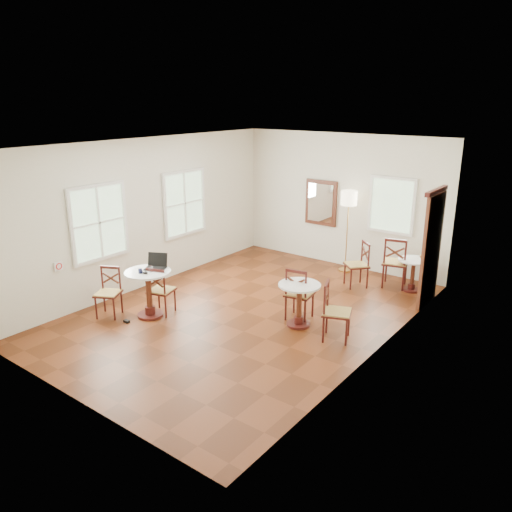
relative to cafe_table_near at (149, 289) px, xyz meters
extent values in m
plane|color=#5F2910|center=(1.27, 1.16, -0.53)|extent=(7.00, 7.00, 0.00)
cube|color=silver|center=(1.27, 4.66, 0.97)|extent=(5.00, 0.02, 3.00)
cube|color=silver|center=(1.27, -2.34, 0.97)|extent=(5.00, 0.02, 3.00)
cube|color=silver|center=(-1.23, 1.16, 0.97)|extent=(0.02, 7.00, 3.00)
cube|color=silver|center=(3.77, 1.16, 0.97)|extent=(0.02, 7.00, 3.00)
cube|color=white|center=(1.27, 1.16, 2.47)|extent=(5.00, 7.00, 0.02)
cube|color=#5C2D1A|center=(3.73, 3.56, 0.52)|extent=(0.06, 0.90, 2.10)
cube|color=#461611|center=(3.71, 3.56, 1.62)|extent=(0.08, 1.02, 0.08)
sphere|color=#BF8C3F|center=(3.67, 3.24, 0.47)|extent=(0.07, 0.07, 0.07)
cube|color=#542516|center=(0.77, 4.62, 0.87)|extent=(0.80, 0.05, 1.05)
cube|color=white|center=(0.77, 4.59, 0.87)|extent=(0.64, 0.02, 0.88)
cube|color=white|center=(-1.20, -0.94, 0.42)|extent=(0.02, 0.16, 0.16)
torus|color=red|center=(-1.19, -0.94, 0.42)|extent=(0.02, 0.12, 0.12)
cube|color=white|center=(-1.20, -0.04, 1.02)|extent=(0.06, 1.22, 1.42)
cube|color=white|center=(-1.20, 2.16, 1.02)|extent=(0.06, 1.22, 1.42)
cube|color=white|center=(2.47, 4.63, 1.02)|extent=(1.02, 0.06, 1.22)
cylinder|color=#461611|center=(0.00, 0.00, -0.50)|extent=(0.46, 0.46, 0.05)
cylinder|color=#461611|center=(0.00, 0.00, -0.41)|extent=(0.18, 0.18, 0.14)
cylinder|color=#542516|center=(0.00, 0.00, -0.07)|extent=(0.10, 0.10, 0.69)
cylinder|color=#461611|center=(0.00, 0.00, 0.25)|extent=(0.16, 0.16, 0.07)
cylinder|color=white|center=(0.00, 0.00, 0.31)|extent=(0.80, 0.80, 0.03)
cylinder|color=#461611|center=(2.32, 1.27, -0.50)|extent=(0.41, 0.41, 0.04)
cylinder|color=#461611|center=(2.32, 1.27, -0.42)|extent=(0.16, 0.16, 0.12)
cylinder|color=#542516|center=(2.32, 1.27, -0.12)|extent=(0.09, 0.09, 0.61)
cylinder|color=#461611|center=(2.32, 1.27, 0.17)|extent=(0.14, 0.14, 0.06)
cylinder|color=white|center=(2.32, 1.27, 0.21)|extent=(0.71, 0.71, 0.03)
cylinder|color=#461611|center=(3.27, 4.03, -0.51)|extent=(0.36, 0.36, 0.04)
cylinder|color=#461611|center=(3.27, 4.03, -0.44)|extent=(0.14, 0.14, 0.11)
cylinder|color=#542516|center=(3.27, 4.03, -0.17)|extent=(0.08, 0.08, 0.54)
cylinder|color=#461611|center=(3.27, 4.03, 0.08)|extent=(0.13, 0.13, 0.05)
cylinder|color=white|center=(3.27, 4.03, 0.12)|extent=(0.63, 0.63, 0.03)
cylinder|color=#461611|center=(0.18, 0.44, -0.31)|extent=(0.03, 0.03, 0.42)
cylinder|color=#461611|center=(0.28, 0.12, -0.31)|extent=(0.03, 0.03, 0.42)
cylinder|color=#461611|center=(-0.14, 0.34, -0.31)|extent=(0.03, 0.03, 0.42)
cylinder|color=#461611|center=(-0.04, 0.02, -0.31)|extent=(0.03, 0.03, 0.42)
cube|color=#461611|center=(0.07, 0.23, -0.10)|extent=(0.51, 0.51, 0.03)
cube|color=#A68343|center=(0.07, 0.23, -0.09)|extent=(0.49, 0.49, 0.04)
cylinder|color=#461611|center=(0.28, 0.12, 0.13)|extent=(0.03, 0.03, 0.47)
cylinder|color=#461611|center=(-0.04, 0.02, 0.13)|extent=(0.03, 0.03, 0.47)
cube|color=#461611|center=(0.12, 0.07, 0.35)|extent=(0.35, 0.13, 0.05)
cube|color=#542516|center=(0.12, 0.07, 0.14)|extent=(0.30, 0.11, 0.21)
cube|color=#542516|center=(0.12, 0.07, 0.14)|extent=(0.30, 0.11, 0.21)
cylinder|color=#461611|center=(-0.65, -0.66, -0.32)|extent=(0.03, 0.03, 0.42)
cylinder|color=#461611|center=(-0.81, -0.37, -0.32)|extent=(0.03, 0.03, 0.42)
cylinder|color=#461611|center=(-0.36, -0.50, -0.32)|extent=(0.03, 0.03, 0.42)
cylinder|color=#461611|center=(-0.52, -0.21, -0.32)|extent=(0.03, 0.03, 0.42)
cube|color=#461611|center=(-0.59, -0.43, -0.10)|extent=(0.55, 0.55, 0.03)
cube|color=#A68343|center=(-0.59, -0.43, -0.09)|extent=(0.53, 0.53, 0.04)
cylinder|color=#461611|center=(-0.81, -0.37, 0.12)|extent=(0.03, 0.03, 0.46)
cylinder|color=#461611|center=(-0.52, -0.21, 0.12)|extent=(0.03, 0.03, 0.46)
cube|color=#461611|center=(-0.67, -0.29, 0.34)|extent=(0.32, 0.20, 0.05)
cube|color=#542516|center=(-0.67, -0.29, 0.13)|extent=(0.27, 0.16, 0.20)
cube|color=#542516|center=(-0.67, -0.29, 0.13)|extent=(0.27, 0.16, 0.20)
cylinder|color=#461611|center=(2.32, 1.73, -0.30)|extent=(0.04, 0.04, 0.45)
cylinder|color=#461611|center=(2.38, 1.38, -0.30)|extent=(0.04, 0.04, 0.45)
cylinder|color=#461611|center=(1.97, 1.67, -0.30)|extent=(0.04, 0.04, 0.45)
cylinder|color=#461611|center=(2.03, 1.32, -0.30)|extent=(0.04, 0.04, 0.45)
cube|color=#461611|center=(2.17, 1.52, -0.07)|extent=(0.51, 0.51, 0.03)
cube|color=#A68343|center=(2.17, 1.52, -0.05)|extent=(0.49, 0.49, 0.04)
cylinder|color=#461611|center=(2.38, 1.38, 0.18)|extent=(0.04, 0.04, 0.50)
cylinder|color=#461611|center=(2.03, 1.32, 0.18)|extent=(0.04, 0.04, 0.50)
cube|color=#461611|center=(2.20, 1.35, 0.41)|extent=(0.38, 0.10, 0.05)
cube|color=#542516|center=(2.20, 1.35, 0.19)|extent=(0.32, 0.08, 0.22)
cube|color=#542516|center=(2.20, 1.35, 0.19)|extent=(0.32, 0.08, 0.22)
cylinder|color=#461611|center=(3.31, 1.10, -0.30)|extent=(0.04, 0.04, 0.45)
cylinder|color=#461611|center=(2.97, 0.97, -0.30)|extent=(0.04, 0.04, 0.45)
cylinder|color=#461611|center=(3.18, 1.44, -0.30)|extent=(0.04, 0.04, 0.45)
cylinder|color=#461611|center=(2.84, 1.31, -0.30)|extent=(0.04, 0.04, 0.45)
cube|color=#461611|center=(3.08, 1.20, -0.07)|extent=(0.57, 0.57, 0.03)
cube|color=#A68343|center=(3.08, 1.20, -0.05)|extent=(0.55, 0.55, 0.04)
cylinder|color=#461611|center=(2.97, 0.97, 0.18)|extent=(0.04, 0.04, 0.50)
cylinder|color=#461611|center=(2.84, 1.31, 0.18)|extent=(0.04, 0.04, 0.50)
cube|color=#461611|center=(2.91, 1.14, 0.41)|extent=(0.17, 0.37, 0.05)
cube|color=#542516|center=(2.91, 1.14, 0.19)|extent=(0.14, 0.31, 0.22)
cube|color=#542516|center=(2.91, 1.14, 0.19)|extent=(0.14, 0.31, 0.22)
cylinder|color=#461611|center=(3.03, 4.29, -0.28)|extent=(0.04, 0.04, 0.50)
cylinder|color=#461611|center=(3.13, 3.90, -0.28)|extent=(0.04, 0.04, 0.50)
cylinder|color=#461611|center=(2.64, 4.19, -0.28)|extent=(0.04, 0.04, 0.50)
cylinder|color=#461611|center=(2.74, 3.80, -0.28)|extent=(0.04, 0.04, 0.50)
cube|color=#461611|center=(2.88, 4.04, -0.02)|extent=(0.59, 0.59, 0.03)
cube|color=#A68343|center=(2.88, 4.04, 0.00)|extent=(0.57, 0.57, 0.04)
cylinder|color=#461611|center=(3.13, 3.90, 0.25)|extent=(0.04, 0.04, 0.56)
cylinder|color=#461611|center=(2.74, 3.80, 0.25)|extent=(0.04, 0.04, 0.56)
cube|color=#461611|center=(2.93, 3.85, 0.51)|extent=(0.42, 0.14, 0.06)
cube|color=#542516|center=(2.93, 3.85, 0.26)|extent=(0.36, 0.11, 0.24)
cube|color=#542516|center=(2.93, 3.85, 0.26)|extent=(0.36, 0.11, 0.24)
cylinder|color=#461611|center=(2.00, 3.57, -0.30)|extent=(0.04, 0.04, 0.44)
cylinder|color=#461611|center=(2.24, 3.83, -0.30)|extent=(0.04, 0.04, 0.44)
cylinder|color=#461611|center=(2.26, 3.33, -0.30)|extent=(0.04, 0.04, 0.44)
cylinder|color=#461611|center=(2.50, 3.59, -0.30)|extent=(0.04, 0.04, 0.44)
cube|color=#461611|center=(2.25, 3.58, -0.08)|extent=(0.61, 0.61, 0.03)
cube|color=#A68343|center=(2.25, 3.58, -0.06)|extent=(0.58, 0.58, 0.04)
cylinder|color=#461611|center=(2.24, 3.83, 0.16)|extent=(0.04, 0.04, 0.49)
cylinder|color=#461611|center=(2.50, 3.59, 0.16)|extent=(0.04, 0.04, 0.49)
cube|color=#461611|center=(2.37, 3.71, 0.39)|extent=(0.30, 0.28, 0.05)
cube|color=#542516|center=(2.37, 3.71, 0.17)|extent=(0.25, 0.23, 0.22)
cube|color=#542516|center=(2.37, 3.71, 0.17)|extent=(0.25, 0.23, 0.22)
cylinder|color=#BF8C3F|center=(1.63, 4.31, -0.51)|extent=(0.29, 0.29, 0.03)
cylinder|color=#BF8C3F|center=(1.63, 4.31, 0.31)|extent=(0.02, 0.02, 1.66)
cylinder|color=beige|center=(1.63, 4.31, 1.14)|extent=(0.35, 0.35, 0.31)
cube|color=black|center=(0.01, 0.17, 0.33)|extent=(0.43, 0.39, 0.02)
cube|color=black|center=(0.01, 0.17, 0.35)|extent=(0.33, 0.27, 0.00)
cube|color=black|center=(-0.05, 0.29, 0.46)|extent=(0.35, 0.23, 0.24)
cube|color=silver|center=(-0.05, 0.29, 0.46)|extent=(0.30, 0.19, 0.20)
ellipsoid|color=black|center=(0.07, -0.11, 0.34)|extent=(0.13, 0.10, 0.04)
cylinder|color=black|center=(-0.02, -0.14, 0.36)|extent=(0.07, 0.07, 0.08)
torus|color=black|center=(0.02, -0.14, 0.36)|extent=(0.05, 0.01, 0.05)
cylinder|color=white|center=(0.07, 0.01, 0.38)|extent=(0.07, 0.07, 0.11)
cube|color=black|center=(-0.12, -0.44, -0.50)|extent=(0.11, 0.06, 0.04)
camera|label=1|loc=(6.47, -5.42, 3.22)|focal=35.19mm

